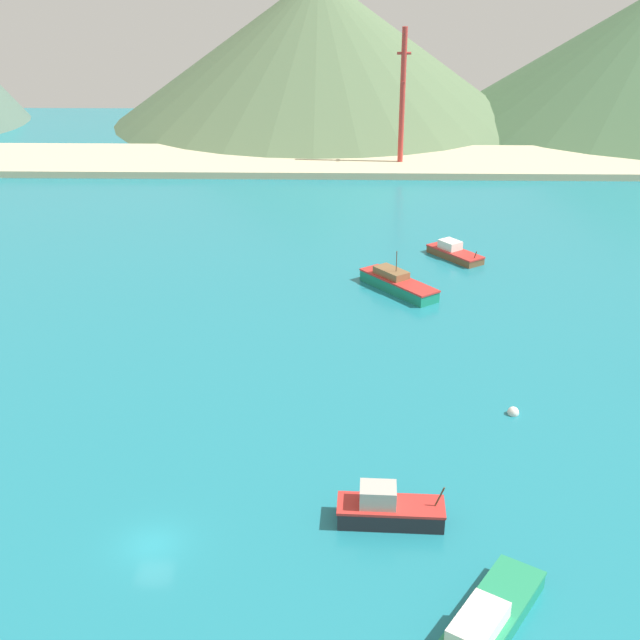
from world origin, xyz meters
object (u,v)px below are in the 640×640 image
at_px(fishing_boat_3, 397,283).
at_px(buoy_0, 513,412).
at_px(fishing_boat_6, 388,509).
at_px(fishing_boat_0, 485,624).
at_px(radio_tower, 402,98).
at_px(fishing_boat_5, 454,252).

height_order(fishing_boat_3, buoy_0, fishing_boat_3).
bearing_deg(fishing_boat_6, fishing_boat_3, 85.54).
xyz_separation_m(fishing_boat_0, fishing_boat_6, (-5.07, 10.60, 0.19)).
bearing_deg(buoy_0, radio_tower, 92.48).
bearing_deg(fishing_boat_0, radio_tower, 88.69).
bearing_deg(fishing_boat_6, radio_tower, 85.79).
xyz_separation_m(buoy_0, radio_tower, (-3.89, 89.61, 12.40)).
bearing_deg(fishing_boat_5, fishing_boat_0, -95.55).
xyz_separation_m(fishing_boat_6, radio_tower, (7.71, 104.73, 11.55)).
height_order(fishing_boat_0, buoy_0, fishing_boat_0).
xyz_separation_m(fishing_boat_6, buoy_0, (11.59, 15.13, -0.84)).
relative_size(fishing_boat_5, buoy_0, 8.10).
relative_size(fishing_boat_0, buoy_0, 10.92).
xyz_separation_m(fishing_boat_0, fishing_boat_3, (-1.66, 54.41, 0.08)).
bearing_deg(buoy_0, fishing_boat_6, -127.47).
distance_m(fishing_boat_0, buoy_0, 26.54).
bearing_deg(fishing_boat_3, buoy_0, -74.09).
height_order(fishing_boat_6, radio_tower, radio_tower).
distance_m(fishing_boat_6, buoy_0, 19.08).
height_order(buoy_0, radio_tower, radio_tower).
xyz_separation_m(fishing_boat_0, buoy_0, (6.52, 25.72, -0.65)).
bearing_deg(fishing_boat_3, radio_tower, 85.97).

